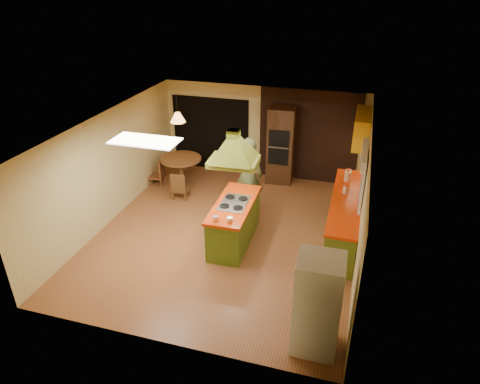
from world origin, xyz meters
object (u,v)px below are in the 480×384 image
(refrigerator, at_px, (317,305))
(dining_table, at_px, (181,166))
(kitchen_island, at_px, (234,222))
(canister_large, at_px, (348,176))
(man, at_px, (248,176))
(wall_oven, at_px, (281,146))

(refrigerator, distance_m, dining_table, 6.18)
(refrigerator, height_order, dining_table, refrigerator)
(kitchen_island, distance_m, canister_large, 2.83)
(refrigerator, distance_m, canister_large, 4.16)
(refrigerator, relative_size, canister_large, 7.24)
(man, bearing_deg, refrigerator, 101.52)
(refrigerator, bearing_deg, man, 117.74)
(dining_table, distance_m, canister_large, 4.33)
(dining_table, xyz_separation_m, canister_large, (4.28, -0.43, 0.47))
(man, distance_m, dining_table, 2.30)
(kitchen_island, relative_size, canister_large, 8.29)
(refrigerator, bearing_deg, kitchen_island, 128.37)
(kitchen_island, distance_m, man, 1.36)
(dining_table, relative_size, canister_large, 4.78)
(wall_oven, relative_size, canister_large, 9.19)
(refrigerator, relative_size, wall_oven, 0.79)
(wall_oven, height_order, canister_large, wall_oven)
(refrigerator, bearing_deg, wall_oven, 105.26)
(dining_table, bearing_deg, man, -23.55)
(wall_oven, bearing_deg, canister_large, -41.74)
(wall_oven, bearing_deg, dining_table, -160.89)
(wall_oven, height_order, dining_table, wall_oven)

